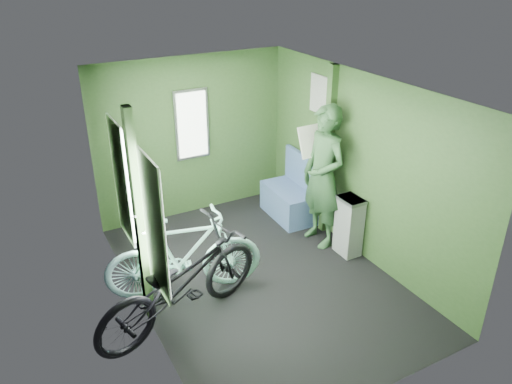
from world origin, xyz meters
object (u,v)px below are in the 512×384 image
(bicycle_mint, at_px, (187,293))
(passenger, at_px, (323,177))
(bicycle_black, at_px, (184,323))
(bench_seat, at_px, (290,199))
(waste_box, at_px, (349,226))

(bicycle_mint, height_order, passenger, passenger)
(bicycle_mint, relative_size, passenger, 0.93)
(bicycle_black, xyz_separation_m, bench_seat, (2.24, 1.48, 0.28))
(bicycle_black, height_order, bicycle_mint, bicycle_black)
(waste_box, xyz_separation_m, bench_seat, (-0.11, 1.20, -0.12))
(bicycle_black, bearing_deg, bicycle_mint, -40.88)
(bicycle_mint, height_order, waste_box, waste_box)
(passenger, xyz_separation_m, waste_box, (0.14, -0.41, -0.55))
(bicycle_mint, bearing_deg, waste_box, -81.05)
(bicycle_mint, xyz_separation_m, waste_box, (2.14, -0.18, 0.39))
(passenger, distance_m, bench_seat, 1.03)
(bicycle_mint, bearing_deg, bicycle_black, 169.29)
(bicycle_black, relative_size, bench_seat, 2.11)
(passenger, bearing_deg, bench_seat, 175.45)
(bench_seat, bearing_deg, passenger, -89.81)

